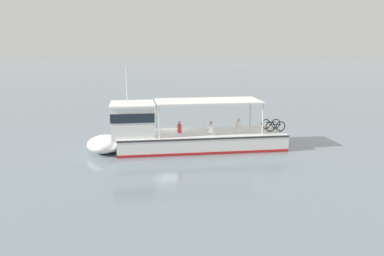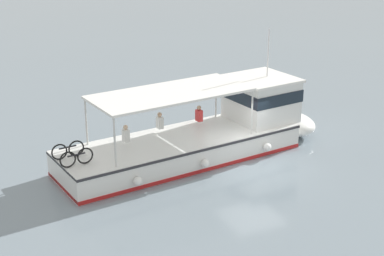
{
  "view_description": "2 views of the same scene",
  "coord_description": "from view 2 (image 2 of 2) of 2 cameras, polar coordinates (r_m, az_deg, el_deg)",
  "views": [
    {
      "loc": [
        -26.83,
        -1.12,
        6.64
      ],
      "look_at": [
        -1.93,
        -1.97,
        1.4
      ],
      "focal_mm": 36.66,
      "sensor_mm": 36.0,
      "label": 1
    },
    {
      "loc": [
        19.28,
        -12.37,
        10.13
      ],
      "look_at": [
        -1.93,
        -1.97,
        1.4
      ],
      "focal_mm": 54.3,
      "sensor_mm": 36.0,
      "label": 2
    }
  ],
  "objects": [
    {
      "name": "ground_plane",
      "position": [
        25.04,
        6.01,
        -3.7
      ],
      "size": [
        400.0,
        400.0,
        0.0
      ],
      "primitive_type": "plane",
      "color": "gray"
    },
    {
      "name": "ferry_main",
      "position": [
        25.84,
        1.9,
        -0.38
      ],
      "size": [
        4.57,
        13.02,
        5.32
      ],
      "color": "white",
      "rests_on": "ground"
    }
  ]
}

